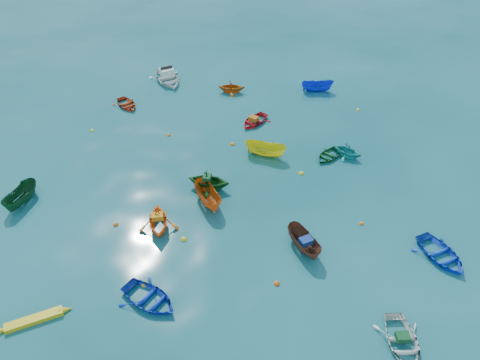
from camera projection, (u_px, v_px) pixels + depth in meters
ground at (286, 225)px, 29.73m from camera, size 160.00×160.00×0.00m
dinghy_blue_sw at (150, 302)px, 25.13m from camera, size 3.44×4.02×0.70m
dinghy_white_near at (401, 344)px, 23.13m from camera, size 3.71×3.97×0.67m
sampan_brown_mid at (303, 248)px, 28.14m from camera, size 1.72×3.28×1.21m
dinghy_blue_se at (440, 257)px, 27.58m from camera, size 3.08×3.85×0.72m
dinghy_orange_w at (159, 228)px, 29.51m from camera, size 3.58×3.76×1.55m
sampan_yellow_mid at (265, 155)px, 35.62m from camera, size 2.86×3.35×1.25m
dinghy_green_e at (328, 157)px, 35.43m from camera, size 2.84×2.28×0.52m
dinghy_cyan_se at (346, 156)px, 35.57m from camera, size 2.57×2.78×1.21m
sampan_orange_n at (209, 203)px, 31.35m from camera, size 1.84×3.48×1.28m
dinghy_green_n at (209, 188)px, 32.58m from camera, size 3.78×3.81×1.52m
dinghy_red_ne at (254, 123)px, 39.27m from camera, size 3.35×2.80×0.60m
sampan_blue_far at (317, 91)px, 43.64m from camera, size 3.03×2.62×1.14m
dinghy_red_far at (127, 106)px, 41.45m from camera, size 1.98×2.76×0.57m
dinghy_orange_far at (231, 92)px, 43.48m from camera, size 3.20×3.15×1.27m
sampan_green_far at (23, 202)px, 31.41m from camera, size 3.18×2.83×1.20m
kayak_yellow at (35, 321)px, 24.18m from camera, size 3.60×1.26×0.35m
motorboat_white at (168, 81)px, 45.15m from camera, size 3.73×4.71×1.48m
tarp_green_a at (403, 337)px, 22.90m from camera, size 0.83×0.79×0.32m
tarp_blue_a at (306, 241)px, 27.55m from camera, size 0.83×0.69×0.36m
tarp_orange_a at (157, 216)px, 28.96m from camera, size 0.87×0.80×0.34m
tarp_green_b at (207, 177)px, 32.02m from camera, size 0.85×0.83×0.33m
tarp_orange_b at (254, 118)px, 38.91m from camera, size 0.73×0.84×0.35m
buoy_or_a at (277, 284)px, 26.06m from camera, size 0.34×0.34×0.34m
buoy_ye_a at (184, 240)px, 28.71m from camera, size 0.38×0.38×0.38m
buoy_or_b at (361, 224)px, 29.79m from camera, size 0.30×0.30×0.30m
buoy_ye_b at (145, 285)px, 26.01m from camera, size 0.37×0.37×0.37m
buoy_or_c at (116, 225)px, 29.71m from camera, size 0.33×0.33×0.33m
buoy_ye_c at (301, 174)px, 33.84m from camera, size 0.38×0.38×0.38m
buoy_or_d at (233, 145)px, 36.75m from camera, size 0.36×0.36×0.36m
buoy_ye_d at (92, 131)px, 38.31m from camera, size 0.30×0.30×0.30m
buoy_or_e at (169, 135)px, 37.76m from camera, size 0.32×0.32×0.32m
buoy_ye_e at (358, 110)px, 40.89m from camera, size 0.29×0.29×0.29m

